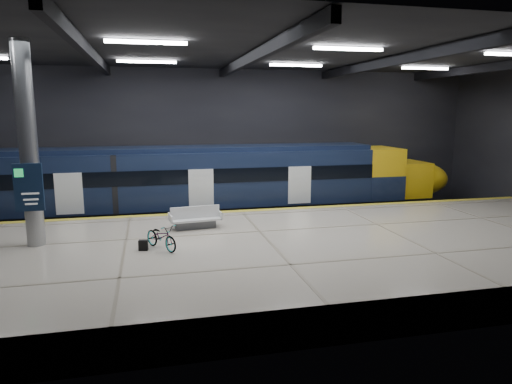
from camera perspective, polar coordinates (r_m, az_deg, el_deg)
name	(u,v)px	position (r m, az deg, el deg)	size (l,w,h in m)	color
ground	(254,251)	(18.99, -0.26, -7.38)	(30.00, 30.00, 0.00)	black
room_shell	(254,111)	(18.12, -0.28, 10.15)	(30.10, 16.10, 8.05)	black
platform	(269,257)	(16.51, 1.69, -8.08)	(30.00, 11.00, 1.10)	beige
safety_strip	(241,211)	(21.31, -1.91, -2.37)	(30.00, 0.40, 0.01)	yellow
rails	(231,219)	(24.17, -3.17, -3.38)	(30.00, 1.52, 0.16)	gray
train	(174,184)	(23.47, -10.18, 1.00)	(29.40, 2.84, 3.79)	black
bench	(195,220)	(18.29, -7.60, -3.55)	(2.10, 1.06, 0.89)	#595B60
bicycle	(161,237)	(15.72, -11.75, -5.47)	(0.58, 1.66, 0.87)	#99999E
pannier_bag	(143,245)	(15.80, -13.91, -6.48)	(0.30, 0.18, 0.35)	black
info_column	(28,148)	(17.15, -26.57, 4.89)	(0.90, 0.78, 6.90)	#9EA0A5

